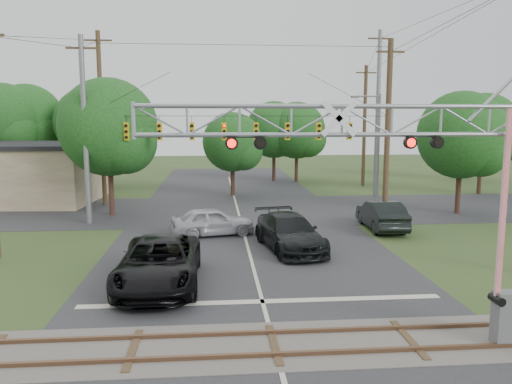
{
  "coord_description": "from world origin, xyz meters",
  "views": [
    {
      "loc": [
        -1.67,
        -11.46,
        6.44
      ],
      "look_at": [
        -0.06,
        7.5,
        3.69
      ],
      "focal_mm": 35.0,
      "sensor_mm": 36.0,
      "label": 1
    }
  ],
  "objects": [
    {
      "name": "ground",
      "position": [
        0.0,
        0.0,
        0.0
      ],
      "size": [
        160.0,
        160.0,
        0.0
      ],
      "primitive_type": "plane",
      "color": "#334922",
      "rests_on": "ground"
    },
    {
      "name": "road_main",
      "position": [
        0.0,
        10.0,
        0.01
      ],
      "size": [
        14.0,
        90.0,
        0.02
      ],
      "primitive_type": "cube",
      "color": "#2A2A2D",
      "rests_on": "ground"
    },
    {
      "name": "road_cross",
      "position": [
        0.0,
        24.0,
        0.01
      ],
      "size": [
        90.0,
        12.0,
        0.02
      ],
      "primitive_type": "cube",
      "color": "#2A2A2D",
      "rests_on": "ground"
    },
    {
      "name": "railroad_track",
      "position": [
        0.0,
        2.0,
        0.03
      ],
      "size": [
        90.0,
        3.2,
        0.17
      ],
      "color": "#545049",
      "rests_on": "ground"
    },
    {
      "name": "crossing_gantry",
      "position": [
        3.85,
        1.63,
        4.77
      ],
      "size": [
        11.49,
        0.99,
        7.71
      ],
      "color": "gray",
      "rests_on": "ground"
    },
    {
      "name": "traffic_signal_span",
      "position": [
        0.85,
        20.0,
        5.75
      ],
      "size": [
        19.34,
        0.36,
        11.5
      ],
      "color": "slate",
      "rests_on": "ground"
    },
    {
      "name": "pickup_black",
      "position": [
        -3.85,
        7.62,
        0.92
      ],
      "size": [
        3.06,
        6.64,
        1.85
      ],
      "primitive_type": "imported",
      "rotation": [
        0.0,
        0.0,
        0.0
      ],
      "color": "black",
      "rests_on": "ground"
    },
    {
      "name": "car_dark",
      "position": [
        2.06,
        12.68,
        0.87
      ],
      "size": [
        3.45,
        6.36,
        1.75
      ],
      "primitive_type": "imported",
      "rotation": [
        0.0,
        0.0,
        0.17
      ],
      "color": "black",
      "rests_on": "ground"
    },
    {
      "name": "sedan_silver",
      "position": [
        -1.77,
        16.13,
        0.8
      ],
      "size": [
        4.97,
        2.79,
        1.6
      ],
      "primitive_type": "imported",
      "rotation": [
        0.0,
        0.0,
        1.77
      ],
      "color": "#ADAFB5",
      "rests_on": "ground"
    },
    {
      "name": "suv_dark",
      "position": [
        8.21,
        16.89,
        0.86
      ],
      "size": [
        1.99,
        5.28,
        1.72
      ],
      "primitive_type": "imported",
      "rotation": [
        0.0,
        0.0,
        3.11
      ],
      "color": "black",
      "rests_on": "ground"
    },
    {
      "name": "streetlight",
      "position": [
        10.13,
        24.05,
        4.65
      ],
      "size": [
        2.22,
        0.23,
        8.31
      ],
      "color": "slate",
      "rests_on": "ground"
    },
    {
      "name": "utility_poles",
      "position": [
        3.32,
        22.73,
        6.37
      ],
      "size": [
        26.96,
        29.03,
        13.69
      ],
      "color": "#463420",
      "rests_on": "ground"
    },
    {
      "name": "treeline",
      "position": [
        -2.01,
        34.93,
        5.85
      ],
      "size": [
        53.51,
        25.75,
        10.02
      ],
      "color": "#3D261B",
      "rests_on": "ground"
    }
  ]
}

